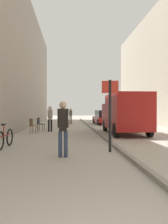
{
  "coord_description": "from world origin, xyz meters",
  "views": [
    {
      "loc": [
        -0.33,
        -1.27,
        1.54
      ],
      "look_at": [
        0.53,
        9.87,
        1.4
      ],
      "focal_mm": 33.7,
      "sensor_mm": 36.0,
      "label": 1
    }
  ],
  "objects_px": {
    "parked_car": "(104,117)",
    "street_sign_post": "(110,109)",
    "pedestrian_far_crossing": "(63,125)",
    "cafe_chair_near_window": "(33,125)",
    "cafe_chair_by_doorway": "(40,123)",
    "bicycle_leaning": "(5,138)",
    "pedestrian_mid_block": "(50,117)",
    "pedestrian_main_foreground": "(71,115)",
    "delivery_van": "(125,113)"
  },
  "relations": [
    {
      "from": "pedestrian_mid_block",
      "to": "pedestrian_main_foreground",
      "type": "bearing_deg",
      "value": -102.84
    },
    {
      "from": "pedestrian_main_foreground",
      "to": "street_sign_post",
      "type": "xyz_separation_m",
      "value": [
        1.23,
        -14.51,
        0.59
      ]
    },
    {
      "from": "parked_car",
      "to": "delivery_van",
      "type": "bearing_deg",
      "value": -93.31
    },
    {
      "from": "delivery_van",
      "to": "bicycle_leaning",
      "type": "relative_size",
      "value": 2.84
    },
    {
      "from": "bicycle_leaning",
      "to": "pedestrian_far_crossing",
      "type": "bearing_deg",
      "value": -34.25
    },
    {
      "from": "street_sign_post",
      "to": "cafe_chair_by_doorway",
      "type": "height_order",
      "value": "street_sign_post"
    },
    {
      "from": "pedestrian_mid_block",
      "to": "bicycle_leaning",
      "type": "height_order",
      "value": "pedestrian_mid_block"
    },
    {
      "from": "pedestrian_far_crossing",
      "to": "parked_car",
      "type": "xyz_separation_m",
      "value": [
        3.92,
        15.0,
        -0.33
      ]
    },
    {
      "from": "parked_car",
      "to": "pedestrian_main_foreground",
      "type": "bearing_deg",
      "value": 174.26
    },
    {
      "from": "cafe_chair_near_window",
      "to": "cafe_chair_by_doorway",
      "type": "distance_m",
      "value": 1.63
    },
    {
      "from": "pedestrian_far_crossing",
      "to": "cafe_chair_by_doorway",
      "type": "relative_size",
      "value": 1.91
    },
    {
      "from": "street_sign_post",
      "to": "bicycle_leaning",
      "type": "relative_size",
      "value": 1.47
    },
    {
      "from": "pedestrian_main_foreground",
      "to": "bicycle_leaning",
      "type": "xyz_separation_m",
      "value": [
        -2.78,
        -13.42,
        -0.58
      ]
    },
    {
      "from": "street_sign_post",
      "to": "cafe_chair_near_window",
      "type": "distance_m",
      "value": 7.47
    },
    {
      "from": "delivery_van",
      "to": "pedestrian_mid_block",
      "type": "bearing_deg",
      "value": 159.95
    },
    {
      "from": "pedestrian_far_crossing",
      "to": "cafe_chair_near_window",
      "type": "xyz_separation_m",
      "value": [
        -2.12,
        7.08,
        -0.49
      ]
    },
    {
      "from": "pedestrian_mid_block",
      "to": "delivery_van",
      "type": "height_order",
      "value": "delivery_van"
    },
    {
      "from": "parked_car",
      "to": "pedestrian_far_crossing",
      "type": "bearing_deg",
      "value": -106.71
    },
    {
      "from": "bicycle_leaning",
      "to": "pedestrian_mid_block",
      "type": "bearing_deg",
      "value": 82.01
    },
    {
      "from": "bicycle_leaning",
      "to": "cafe_chair_by_doorway",
      "type": "bearing_deg",
      "value": 89.7
    },
    {
      "from": "street_sign_post",
      "to": "cafe_chair_by_doorway",
      "type": "bearing_deg",
      "value": -55.9
    },
    {
      "from": "street_sign_post",
      "to": "cafe_chair_near_window",
      "type": "bearing_deg",
      "value": -49.14
    },
    {
      "from": "street_sign_post",
      "to": "cafe_chair_near_window",
      "type": "relative_size",
      "value": 2.77
    },
    {
      "from": "pedestrian_main_foreground",
      "to": "parked_car",
      "type": "distance_m",
      "value": 3.5
    },
    {
      "from": "pedestrian_far_crossing",
      "to": "street_sign_post",
      "type": "bearing_deg",
      "value": -153.78
    },
    {
      "from": "pedestrian_mid_block",
      "to": "parked_car",
      "type": "xyz_separation_m",
      "value": [
        5.01,
        7.01,
        -0.3
      ]
    },
    {
      "from": "pedestrian_mid_block",
      "to": "cafe_chair_by_doorway",
      "type": "height_order",
      "value": "pedestrian_mid_block"
    },
    {
      "from": "pedestrian_far_crossing",
      "to": "bicycle_leaning",
      "type": "relative_size",
      "value": 1.02
    },
    {
      "from": "pedestrian_mid_block",
      "to": "cafe_chair_near_window",
      "type": "relative_size",
      "value": 1.87
    },
    {
      "from": "parked_car",
      "to": "cafe_chair_near_window",
      "type": "height_order",
      "value": "parked_car"
    },
    {
      "from": "pedestrian_mid_block",
      "to": "cafe_chair_near_window",
      "type": "height_order",
      "value": "pedestrian_mid_block"
    },
    {
      "from": "parked_car",
      "to": "street_sign_post",
      "type": "bearing_deg",
      "value": -101.0
    },
    {
      "from": "pedestrian_far_crossing",
      "to": "cafe_chair_by_doorway",
      "type": "height_order",
      "value": "pedestrian_far_crossing"
    },
    {
      "from": "street_sign_post",
      "to": "cafe_chair_near_window",
      "type": "height_order",
      "value": "street_sign_post"
    },
    {
      "from": "cafe_chair_near_window",
      "to": "pedestrian_mid_block",
      "type": "bearing_deg",
      "value": 96.8
    },
    {
      "from": "pedestrian_far_crossing",
      "to": "street_sign_post",
      "type": "height_order",
      "value": "street_sign_post"
    },
    {
      "from": "pedestrian_main_foreground",
      "to": "cafe_chair_near_window",
      "type": "relative_size",
      "value": 1.77
    },
    {
      "from": "delivery_van",
      "to": "parked_car",
      "type": "xyz_separation_m",
      "value": [
        0.19,
        8.81,
        -0.61
      ]
    },
    {
      "from": "pedestrian_main_foreground",
      "to": "cafe_chair_by_doorway",
      "type": "distance_m",
      "value": 6.95
    },
    {
      "from": "street_sign_post",
      "to": "bicycle_leaning",
      "type": "height_order",
      "value": "street_sign_post"
    },
    {
      "from": "pedestrian_main_foreground",
      "to": "pedestrian_far_crossing",
      "type": "relative_size",
      "value": 0.92
    },
    {
      "from": "parked_car",
      "to": "bicycle_leaning",
      "type": "xyz_separation_m",
      "value": [
        -6.26,
        -13.2,
        -0.33
      ]
    },
    {
      "from": "delivery_van",
      "to": "street_sign_post",
      "type": "relative_size",
      "value": 1.94
    },
    {
      "from": "pedestrian_main_foreground",
      "to": "delivery_van",
      "type": "height_order",
      "value": "delivery_van"
    },
    {
      "from": "pedestrian_main_foreground",
      "to": "delivery_van",
      "type": "distance_m",
      "value": 9.62
    },
    {
      "from": "pedestrian_main_foreground",
      "to": "parked_car",
      "type": "bearing_deg",
      "value": 16.09
    },
    {
      "from": "pedestrian_main_foreground",
      "to": "pedestrian_far_crossing",
      "type": "height_order",
      "value": "pedestrian_far_crossing"
    },
    {
      "from": "pedestrian_main_foreground",
      "to": "cafe_chair_near_window",
      "type": "xyz_separation_m",
      "value": [
        -2.56,
        -8.15,
        -0.41
      ]
    },
    {
      "from": "pedestrian_mid_block",
      "to": "cafe_chair_by_doorway",
      "type": "relative_size",
      "value": 1.87
    },
    {
      "from": "parked_car",
      "to": "cafe_chair_near_window",
      "type": "distance_m",
      "value": 9.97
    }
  ]
}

